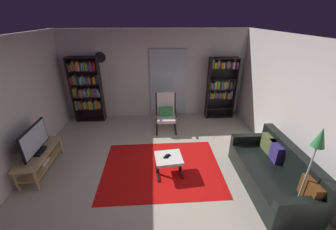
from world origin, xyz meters
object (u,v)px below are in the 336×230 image
Objects in this scene: bookshelf_near_tv at (86,88)px; floor_lamp_by_sofa at (316,150)px; tv_stand at (40,159)px; lounge_armchair at (166,111)px; television at (35,141)px; leather_sofa at (273,173)px; tv_remote at (166,156)px; cell_phone at (168,156)px; wall_clock at (100,57)px; ottoman at (168,160)px; bookshelf_near_sofa at (221,85)px.

floor_lamp_by_sofa is (4.13, -3.70, 0.25)m from bookshelf_near_tv.
tv_stand is 1.21× the size of lounge_armchair.
television is 4.76m from floor_lamp_by_sofa.
floor_lamp_by_sofa is (0.03, -0.64, 0.96)m from leather_sofa.
tv_stand is 2.55m from tv_remote.
cell_phone is at bearing 43.85° from tv_remote.
lounge_armchair is at bearing 120.85° from tv_remote.
leather_sofa reaches higher than tv_stand.
bookshelf_near_tv reaches higher than tv_remote.
floor_lamp_by_sofa is at bearing -58.10° from lounge_armchair.
wall_clock is at bearing 70.59° from television.
wall_clock is at bearing 122.37° from ottoman.
bookshelf_near_tv is 2.42m from lounge_armchair.
wall_clock is at bearing 70.62° from tv_stand.
bookshelf_near_sofa is (4.35, 2.28, 0.32)m from television.
floor_lamp_by_sofa reaches higher than ottoman.
bookshelf_near_tv is 5.17m from leather_sofa.
lounge_armchair is 0.63× the size of floor_lamp_by_sofa.
television is at bearing 170.49° from leather_sofa.
floor_lamp_by_sofa is (4.52, -1.38, 0.98)m from tv_stand.
bookshelf_near_sofa is at bearing 21.58° from lounge_armchair.
tv_stand is 3.11m from lounge_armchair.
tv_stand is 0.65× the size of bookshelf_near_tv.
floor_lamp_by_sofa is at bearing -46.62° from wall_clock.
lounge_armchair reaches higher than tv_remote.
bookshelf_near_sofa is at bearing 92.62° from leather_sofa.
bookshelf_near_sofa is 6.34× the size of wall_clock.
wall_clock is at bearing 160.97° from cell_phone.
bookshelf_near_tv is 6.56× the size of wall_clock.
tv_stand is 2.59m from cell_phone.
tv_remote is at bearing 149.82° from floor_lamp_by_sofa.
bookshelf_near_tv is 13.21× the size of tv_remote.
ottoman is at bearing 20.24° from tv_remote.
lounge_armchair is at bearing 126.55° from cell_phone.
cell_phone is (-1.91, 0.51, 0.09)m from leather_sofa.
ottoman is 0.10m from tv_remote.
cell_phone is at bearing -57.67° from wall_clock.
floor_lamp_by_sofa is (1.92, -1.14, 0.95)m from ottoman.
tv_stand is 0.66× the size of leather_sofa.
tv_remote is (-0.06, 0.01, 0.08)m from ottoman.
leather_sofa is 13.08× the size of tv_remote.
ottoman is 3.92× the size of tv_remote.
tv_stand is 0.77× the size of floor_lamp_by_sofa.
ottoman is (-1.89, 0.49, 0.02)m from leather_sofa.
bookshelf_near_tv is at bearing 164.31° from tv_remote.
television is 0.47× the size of leather_sofa.
ottoman is 0.35× the size of floor_lamp_by_sofa.
bookshelf_near_sofa is 12.78× the size of tv_remote.
leather_sofa reaches higher than cell_phone.
bookshelf_near_tv is 3.42m from cell_phone.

